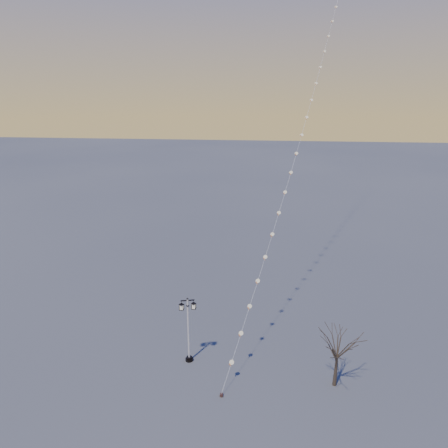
# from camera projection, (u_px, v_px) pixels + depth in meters

# --- Properties ---
(ground) EXTENTS (300.00, 300.00, 0.00)m
(ground) POSITION_uv_depth(u_px,v_px,m) (221.00, 384.00, 27.10)
(ground) COLOR #494B4A
(ground) RESTS_ON ground
(street_lamp) EXTENTS (1.26, 0.67, 5.07)m
(street_lamp) POSITION_uv_depth(u_px,v_px,m) (188.00, 327.00, 28.65)
(street_lamp) COLOR black
(street_lamp) RESTS_ON ground
(bare_tree) EXTENTS (2.50, 2.50, 4.15)m
(bare_tree) POSITION_uv_depth(u_px,v_px,m) (338.00, 348.00, 26.14)
(bare_tree) COLOR #352A1F
(bare_tree) RESTS_ON ground
(kite_train) EXTENTS (13.19, 43.00, 40.39)m
(kite_train) POSITION_uv_depth(u_px,v_px,m) (313.00, 76.00, 39.19)
(kite_train) COLOR #371F1A
(kite_train) RESTS_ON ground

